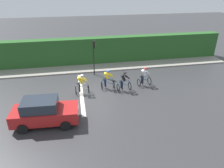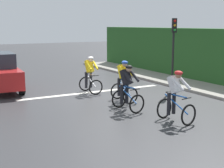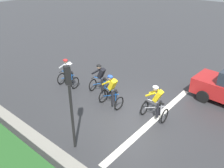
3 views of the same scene
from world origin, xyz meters
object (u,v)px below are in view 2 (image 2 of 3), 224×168
(cyclist_mid, at_px, (123,82))
(traffic_light_near_crossing, at_px, (174,43))
(cyclist_lead, at_px, (175,97))
(cyclist_second, at_px, (127,89))
(cyclist_fourth, at_px, (90,75))

(cyclist_mid, height_order, traffic_light_near_crossing, traffic_light_near_crossing)
(cyclist_lead, xyz_separation_m, cyclist_second, (0.60, -1.95, 0.00))
(cyclist_fourth, bearing_deg, traffic_light_near_crossing, 157.55)
(cyclist_mid, bearing_deg, traffic_light_near_crossing, -166.88)
(cyclist_mid, xyz_separation_m, cyclist_fourth, (0.46, -2.18, 0.00))
(cyclist_lead, relative_size, cyclist_mid, 1.00)
(cyclist_mid, bearing_deg, cyclist_lead, 89.94)
(cyclist_lead, relative_size, cyclist_second, 1.00)
(cyclist_fourth, distance_m, traffic_light_near_crossing, 4.09)
(cyclist_mid, bearing_deg, cyclist_second, 64.48)
(cyclist_second, distance_m, traffic_light_near_crossing, 4.43)
(cyclist_lead, distance_m, traffic_light_near_crossing, 5.20)
(cyclist_lead, xyz_separation_m, cyclist_mid, (-0.00, -3.22, 0.00))
(cyclist_fourth, xyz_separation_m, traffic_light_near_crossing, (-3.54, 1.46, 1.43))
(cyclist_second, relative_size, cyclist_mid, 1.00)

